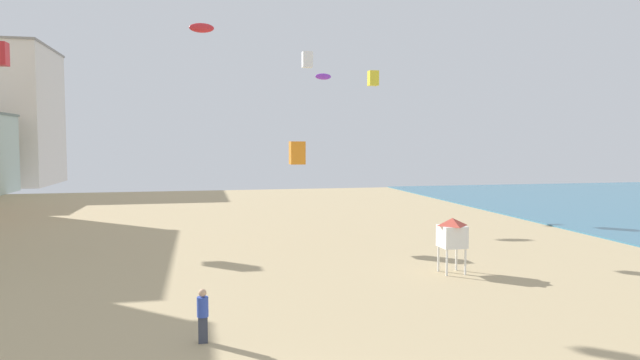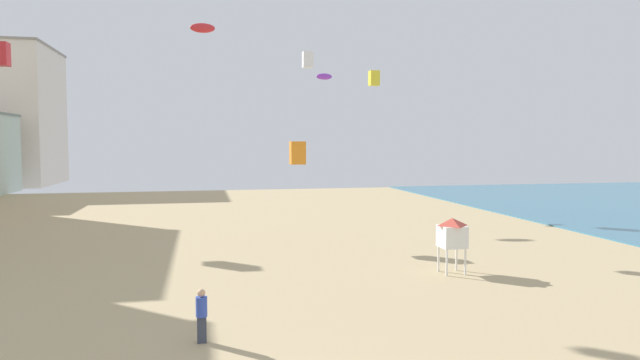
% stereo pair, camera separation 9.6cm
% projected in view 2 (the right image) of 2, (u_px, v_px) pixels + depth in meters
% --- Properties ---
extents(boardwalk_hotel_distant, '(14.19, 16.14, 19.38)m').
position_uv_depth(boardwalk_hotel_distant, '(1.00, 116.00, 78.06)').
color(boardwalk_hotel_distant, silver).
rests_on(boardwalk_hotel_distant, ground).
extents(kite_flyer, '(0.34, 0.34, 1.64)m').
position_uv_depth(kite_flyer, '(202.00, 313.00, 16.65)').
color(kite_flyer, '#383D4C').
rests_on(kite_flyer, ground).
extents(lifeguard_stand, '(1.10, 1.10, 2.55)m').
position_uv_depth(lifeguard_stand, '(452.00, 233.00, 25.47)').
color(lifeguard_stand, white).
rests_on(lifeguard_stand, ground).
extents(kite_red_box, '(0.96, 0.96, 1.51)m').
position_uv_depth(kite_red_box, '(1.00, 54.00, 36.19)').
color(kite_red_box, red).
extents(kite_red_parafoil, '(2.04, 0.57, 0.80)m').
position_uv_depth(kite_red_parafoil, '(203.00, 28.00, 46.29)').
color(kite_red_parafoil, red).
extents(kite_purple_parafoil, '(1.42, 0.39, 0.55)m').
position_uv_depth(kite_purple_parafoil, '(324.00, 77.00, 49.08)').
color(kite_purple_parafoil, purple).
extents(kite_yellow_box, '(0.79, 0.79, 1.24)m').
position_uv_depth(kite_yellow_box, '(374.00, 78.00, 46.50)').
color(kite_yellow_box, yellow).
extents(kite_white_box, '(0.61, 0.61, 0.95)m').
position_uv_depth(kite_white_box, '(308.00, 60.00, 33.92)').
color(kite_white_box, white).
extents(kite_orange_box, '(0.86, 0.86, 1.35)m').
position_uv_depth(kite_orange_box, '(298.00, 153.00, 32.68)').
color(kite_orange_box, orange).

